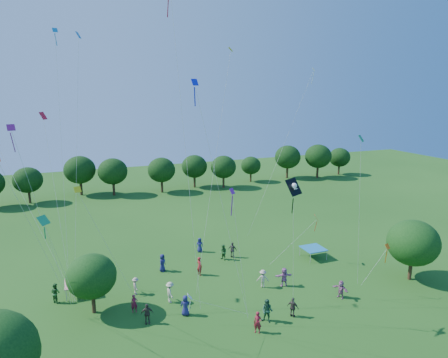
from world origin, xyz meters
TOP-DOWN VIEW (x-y plane):
  - near_tree_north at (-9.44, 18.24)m, footprint 3.85×3.85m
  - near_tree_east at (18.42, 13.39)m, footprint 4.67×4.67m
  - treeline at (-1.73, 55.43)m, footprint 88.01×8.77m
  - tent_red_stripe at (-10.47, 21.88)m, footprint 2.20×2.20m
  - tent_blue at (12.83, 20.88)m, footprint 2.20×2.20m
  - crowd_person_0 at (2.18, 26.77)m, footprint 0.90×0.76m
  - crowd_person_1 at (-6.44, 17.11)m, footprint 0.57×0.38m
  - crowd_person_2 at (-12.28, 21.06)m, footprint 0.89×0.92m
  - crowd_person_3 at (-5.86, 19.99)m, footprint 0.50×1.02m
  - crowd_person_4 at (-5.80, 15.17)m, footprint 0.99×0.55m
  - crowd_person_5 at (10.24, 12.94)m, footprint 1.03×1.56m
  - crowd_person_6 at (-2.69, 23.56)m, footprint 0.91×0.96m
  - crowd_person_7 at (1.45, 11.02)m, footprint 0.72×0.69m
  - crowd_person_8 at (2.73, 11.99)m, footprint 0.99×1.00m
  - crowd_person_9 at (4.95, 17.06)m, footprint 1.18×0.89m
  - crowd_person_10 at (4.94, 11.91)m, footprint 0.88×1.01m
  - crowd_person_11 at (6.83, 16.57)m, footprint 1.71×0.87m
  - crowd_person_12 at (-2.78, 15.20)m, footprint 0.92×0.73m
  - crowd_person_13 at (0.42, 21.46)m, footprint 0.62×0.78m
  - crowd_person_14 at (3.80, 23.84)m, footprint 0.75×0.93m
  - crowd_person_15 at (-3.42, 17.54)m, footprint 0.59×1.21m
  - crowd_person_16 at (4.94, 24.08)m, footprint 1.02×1.00m
  - pirate_kite at (4.23, 11.28)m, footprint 1.44×1.18m
  - red_high_kite at (-2.98, 15.78)m, footprint 1.50×3.08m
  - small_kite_0 at (11.75, 19.79)m, footprint 6.21×1.74m
  - small_kite_1 at (-14.45, 23.78)m, footprint 5.37×8.18m
  - small_kite_2 at (0.70, 16.71)m, footprint 3.63×1.48m
  - small_kite_3 at (-11.72, 11.88)m, footprint 1.61×7.75m
  - small_kite_4 at (-2.26, 10.35)m, footprint 4.37×1.40m
  - small_kite_5 at (-13.06, 16.44)m, footprint 2.76×1.97m
  - small_kite_6 at (-3.12, 10.42)m, footprint 5.01×1.55m
  - small_kite_7 at (-10.74, 20.97)m, footprint 0.81×4.40m
  - small_kite_8 at (-11.82, 22.24)m, footprint 1.36×5.64m
  - small_kite_9 at (13.70, 11.92)m, footprint 2.56×0.42m
  - small_kite_10 at (-8.97, 13.12)m, footprint 3.94×4.91m
  - small_kite_11 at (10.01, 11.37)m, footprint 2.19×1.59m
  - small_kite_12 at (-9.42, 20.76)m, footprint 2.16×4.20m
  - small_kite_13 at (-1.19, 8.95)m, footprint 2.62×2.90m
  - small_kite_14 at (11.54, 23.99)m, footprint 5.83×3.25m
  - small_kite_15 at (-13.34, 11.80)m, footprint 3.54×10.15m

SIDE VIEW (x-z plane):
  - crowd_person_1 at x=-6.44m, z-range 0.00..1.48m
  - crowd_person_3 at x=-5.86m, z-range 0.00..1.53m
  - crowd_person_5 at x=10.24m, z-range 0.00..1.57m
  - crowd_person_10 at x=4.94m, z-range 0.00..1.60m
  - crowd_person_0 at x=2.18m, z-range 0.00..1.60m
  - crowd_person_4 at x=-5.80m, z-range 0.00..1.61m
  - crowd_person_7 at x=1.45m, z-range 0.00..1.64m
  - crowd_person_12 at x=-2.78m, z-range 0.00..1.65m
  - crowd_person_9 at x=4.95m, z-range 0.00..1.65m
  - crowd_person_14 at x=3.80m, z-range 0.00..1.66m
  - crowd_person_16 at x=4.94m, z-range 0.00..1.67m
  - crowd_person_2 at x=-12.28m, z-range 0.00..1.68m
  - crowd_person_11 at x=6.83m, z-range 0.00..1.74m
  - crowd_person_6 at x=-2.69m, z-range 0.00..1.75m
  - crowd_person_15 at x=-3.42m, z-range 0.00..1.80m
  - crowd_person_13 at x=0.42m, z-range 0.00..1.83m
  - crowd_person_8 at x=2.73m, z-range 0.00..1.85m
  - tent_red_stripe at x=-10.47m, z-range 0.49..1.59m
  - tent_blue at x=12.83m, z-range 0.49..1.59m
  - near_tree_north at x=-9.44m, z-range 0.69..5.56m
  - near_tree_east at x=18.42m, z-range 0.76..6.49m
  - small_kite_6 at x=-3.12m, z-range 2.16..5.41m
  - small_kite_9 at x=13.70m, z-range 2.32..5.74m
  - treeline at x=-1.73m, z-range 0.70..7.48m
  - small_kite_0 at x=11.75m, z-range 2.43..6.20m
  - small_kite_10 at x=-8.97m, z-range 3.40..13.92m
  - small_kite_3 at x=-11.72m, z-range 4.17..13.45m
  - small_kite_13 at x=-1.19m, z-range 3.86..14.32m
  - small_kite_1 at x=-14.45m, z-range 3.57..15.26m
  - pirate_kite at x=4.23m, z-range 5.62..15.50m
  - small_kite_11 at x=10.01m, z-range 5.02..17.80m
  - small_kite_15 at x=-13.34m, z-range 3.61..20.14m
  - small_kite_5 at x=-13.06m, z-range 4.97..18.87m
  - small_kite_8 at x=-11.82m, z-range 5.74..20.03m
  - small_kite_4 at x=-2.26m, z-range 4.91..21.53m
  - small_kite_14 at x=11.54m, z-range 4.61..22.82m
  - small_kite_2 at x=0.70m, z-range 4.80..23.99m
  - small_kite_7 at x=-10.74m, z-range 4.92..25.55m
  - small_kite_12 at x=-9.42m, z-range 5.99..26.36m
  - red_high_kite at x=-2.98m, z-range 8.95..33.67m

